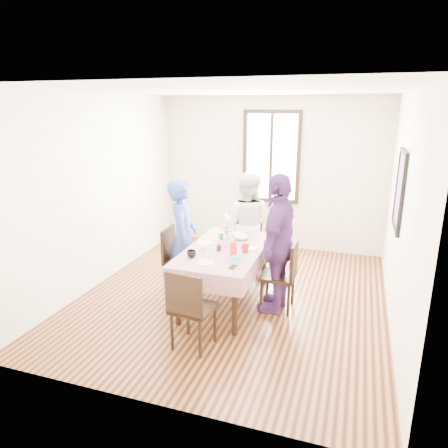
# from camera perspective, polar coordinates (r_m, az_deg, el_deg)

# --- Properties ---
(ground) EXTENTS (4.50, 4.50, 0.00)m
(ground) POSITION_cam_1_polar(r_m,az_deg,el_deg) (5.71, 1.33, -10.00)
(ground) COLOR black
(ground) RESTS_ON ground
(back_wall) EXTENTS (4.00, 0.00, 4.00)m
(back_wall) POSITION_cam_1_polar(r_m,az_deg,el_deg) (7.40, 6.58, 6.98)
(back_wall) COLOR beige
(back_wall) RESTS_ON ground
(right_wall) EXTENTS (0.00, 4.50, 4.50)m
(right_wall) POSITION_cam_1_polar(r_m,az_deg,el_deg) (5.06, 23.61, 1.45)
(right_wall) COLOR beige
(right_wall) RESTS_ON ground
(window_frame) EXTENTS (1.02, 0.06, 1.62)m
(window_frame) POSITION_cam_1_polar(r_m,az_deg,el_deg) (7.34, 6.63, 9.27)
(window_frame) COLOR black
(window_frame) RESTS_ON back_wall
(window_pane) EXTENTS (0.90, 0.02, 1.50)m
(window_pane) POSITION_cam_1_polar(r_m,az_deg,el_deg) (7.35, 6.64, 9.28)
(window_pane) COLOR white
(window_pane) RESTS_ON back_wall
(art_poster) EXTENTS (0.04, 0.76, 0.96)m
(art_poster) POSITION_cam_1_polar(r_m,az_deg,el_deg) (5.31, 23.39, 4.33)
(art_poster) COLOR red
(art_poster) RESTS_ON right_wall
(dining_table) EXTENTS (0.83, 1.57, 0.75)m
(dining_table) POSITION_cam_1_polar(r_m,az_deg,el_deg) (5.38, 0.17, -7.29)
(dining_table) COLOR black
(dining_table) RESTS_ON ground
(tablecloth) EXTENTS (0.95, 1.69, 0.01)m
(tablecloth) POSITION_cam_1_polar(r_m,az_deg,el_deg) (5.24, 0.17, -3.47)
(tablecloth) COLOR #630615
(tablecloth) RESTS_ON dining_table
(chair_left) EXTENTS (0.44, 0.44, 0.91)m
(chair_left) POSITION_cam_1_polar(r_m,az_deg,el_deg) (5.72, -5.95, -5.08)
(chair_left) COLOR black
(chair_left) RESTS_ON ground
(chair_right) EXTENTS (0.42, 0.42, 0.91)m
(chair_right) POSITION_cam_1_polar(r_m,az_deg,el_deg) (5.24, 7.56, -7.17)
(chair_right) COLOR black
(chair_right) RESTS_ON ground
(chair_far) EXTENTS (0.48, 0.48, 0.91)m
(chair_far) POSITION_cam_1_polar(r_m,az_deg,el_deg) (6.32, 3.25, -2.90)
(chair_far) COLOR black
(chair_far) RESTS_ON ground
(chair_near) EXTENTS (0.47, 0.47, 0.91)m
(chair_near) POSITION_cam_1_polar(r_m,az_deg,el_deg) (4.44, -4.31, -11.60)
(chair_near) COLOR black
(chair_near) RESTS_ON ground
(person_left) EXTENTS (0.56, 0.68, 1.59)m
(person_left) POSITION_cam_1_polar(r_m,az_deg,el_deg) (5.59, -5.88, -1.86)
(person_left) COLOR #2F499B
(person_left) RESTS_ON ground
(person_far) EXTENTS (0.79, 0.62, 1.58)m
(person_far) POSITION_cam_1_polar(r_m,az_deg,el_deg) (6.20, 3.25, -0.03)
(person_far) COLOR white
(person_far) RESTS_ON ground
(person_right) EXTENTS (0.53, 1.07, 1.76)m
(person_right) POSITION_cam_1_polar(r_m,az_deg,el_deg) (5.09, 7.54, -2.74)
(person_right) COLOR #4F2A6C
(person_right) RESTS_ON ground
(mug_black) EXTENTS (0.12, 0.12, 0.09)m
(mug_black) POSITION_cam_1_polar(r_m,az_deg,el_deg) (4.94, -4.59, -4.18)
(mug_black) COLOR black
(mug_black) RESTS_ON tablecloth
(mug_flag) EXTENTS (0.14, 0.14, 0.10)m
(mug_flag) POSITION_cam_1_polar(r_m,az_deg,el_deg) (5.09, 2.98, -3.46)
(mug_flag) COLOR red
(mug_flag) RESTS_ON tablecloth
(mug_green) EXTENTS (0.12, 0.12, 0.08)m
(mug_green) POSITION_cam_1_polar(r_m,az_deg,el_deg) (5.56, -0.22, -1.84)
(mug_green) COLOR #0C7226
(mug_green) RESTS_ON tablecloth
(serving_bowl) EXTENTS (0.21, 0.21, 0.05)m
(serving_bowl) POSITION_cam_1_polar(r_m,az_deg,el_deg) (5.58, 2.48, -1.93)
(serving_bowl) COLOR white
(serving_bowl) RESTS_ON tablecloth
(juice_carton) EXTENTS (0.06, 0.06, 0.20)m
(juice_carton) POSITION_cam_1_polar(r_m,az_deg,el_deg) (4.90, 1.32, -3.62)
(juice_carton) COLOR red
(juice_carton) RESTS_ON tablecloth
(butter_tub) EXTENTS (0.12, 0.12, 0.06)m
(butter_tub) POSITION_cam_1_polar(r_m,az_deg,el_deg) (4.77, 1.71, -5.07)
(butter_tub) COLOR white
(butter_tub) RESTS_ON tablecloth
(jam_jar) EXTENTS (0.06, 0.06, 0.08)m
(jam_jar) POSITION_cam_1_polar(r_m,az_deg,el_deg) (5.14, -0.73, -3.35)
(jam_jar) COLOR black
(jam_jar) RESTS_ON tablecloth
(drinking_glass) EXTENTS (0.06, 0.06, 0.09)m
(drinking_glass) POSITION_cam_1_polar(r_m,az_deg,el_deg) (5.12, -3.02, -3.39)
(drinking_glass) COLOR silver
(drinking_glass) RESTS_ON tablecloth
(smartphone) EXTENTS (0.06, 0.13, 0.01)m
(smartphone) POSITION_cam_1_polar(r_m,az_deg,el_deg) (4.64, 1.23, -6.04)
(smartphone) COLOR black
(smartphone) RESTS_ON tablecloth
(flower_vase) EXTENTS (0.08, 0.08, 0.16)m
(flower_vase) POSITION_cam_1_polar(r_m,az_deg,el_deg) (5.29, 0.29, -2.31)
(flower_vase) COLOR silver
(flower_vase) RESTS_ON tablecloth
(plate_left) EXTENTS (0.20, 0.20, 0.01)m
(plate_left) POSITION_cam_1_polar(r_m,az_deg,el_deg) (5.42, -2.58, -2.69)
(plate_left) COLOR white
(plate_left) RESTS_ON tablecloth
(plate_right) EXTENTS (0.20, 0.20, 0.01)m
(plate_right) POSITION_cam_1_polar(r_m,az_deg,el_deg) (5.23, 3.51, -3.43)
(plate_right) COLOR white
(plate_right) RESTS_ON tablecloth
(plate_far) EXTENTS (0.20, 0.20, 0.01)m
(plate_far) POSITION_cam_1_polar(r_m,az_deg,el_deg) (5.82, 2.02, -1.34)
(plate_far) COLOR white
(plate_far) RESTS_ON tablecloth
(plate_near) EXTENTS (0.20, 0.20, 0.01)m
(plate_near) POSITION_cam_1_polar(r_m,az_deg,el_deg) (4.76, -2.54, -5.43)
(plate_near) COLOR white
(plate_near) RESTS_ON tablecloth
(butter_lid) EXTENTS (0.12, 0.12, 0.01)m
(butter_lid) POSITION_cam_1_polar(r_m,az_deg,el_deg) (4.75, 1.71, -4.66)
(butter_lid) COLOR blue
(butter_lid) RESTS_ON butter_tub
(flower_bunch) EXTENTS (0.09, 0.09, 0.10)m
(flower_bunch) POSITION_cam_1_polar(r_m,az_deg,el_deg) (5.25, 0.29, -0.97)
(flower_bunch) COLOR yellow
(flower_bunch) RESTS_ON flower_vase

